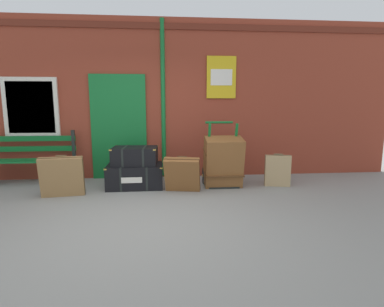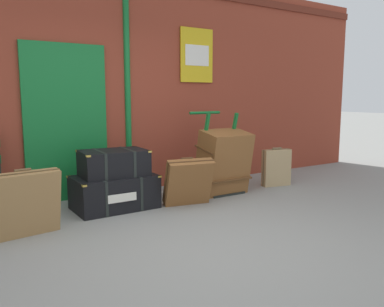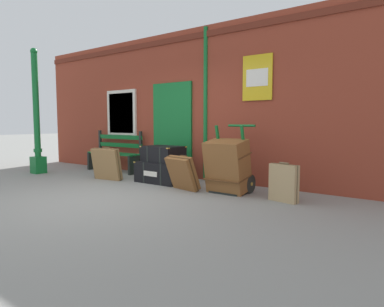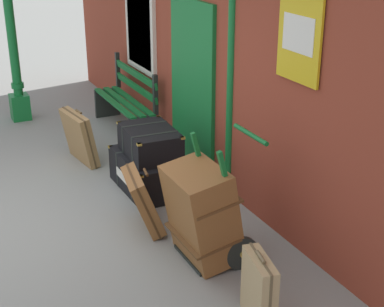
% 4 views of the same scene
% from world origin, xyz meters
% --- Properties ---
extents(ground_plane, '(60.00, 60.00, 0.00)m').
position_xyz_m(ground_plane, '(0.00, 0.00, 0.00)').
color(ground_plane, gray).
extents(brick_facade, '(10.40, 0.35, 3.20)m').
position_xyz_m(brick_facade, '(-0.02, 2.60, 1.60)').
color(brick_facade, brown).
rests_on(brick_facade, ground).
extents(steamer_trunk_base, '(1.02, 0.67, 0.43)m').
position_xyz_m(steamer_trunk_base, '(-0.21, 1.69, 0.21)').
color(steamer_trunk_base, black).
rests_on(steamer_trunk_base, ground).
extents(steamer_trunk_middle, '(0.84, 0.59, 0.33)m').
position_xyz_m(steamer_trunk_middle, '(-0.20, 1.70, 0.58)').
color(steamer_trunk_middle, black).
rests_on(steamer_trunk_middle, steamer_trunk_base).
extents(porters_trolley, '(0.71, 0.67, 1.18)m').
position_xyz_m(porters_trolley, '(1.41, 1.73, 0.27)').
color(porters_trolley, black).
rests_on(porters_trolley, ground).
extents(large_brown_trunk, '(0.70, 0.59, 0.94)m').
position_xyz_m(large_brown_trunk, '(1.41, 1.55, 0.47)').
color(large_brown_trunk, brown).
rests_on(large_brown_trunk, ground).
extents(suitcase_umber, '(0.48, 0.23, 0.62)m').
position_xyz_m(suitcase_umber, '(2.44, 1.52, 0.29)').
color(suitcase_umber, tan).
rests_on(suitcase_umber, ground).
extents(suitcase_charcoal, '(0.71, 0.34, 0.70)m').
position_xyz_m(suitcase_charcoal, '(-1.35, 1.18, 0.34)').
color(suitcase_charcoal, olive).
rests_on(suitcase_charcoal, ground).
extents(suitcase_beige, '(0.66, 0.47, 0.63)m').
position_xyz_m(suitcase_beige, '(0.64, 1.27, 0.31)').
color(suitcase_beige, brown).
rests_on(suitcase_beige, ground).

